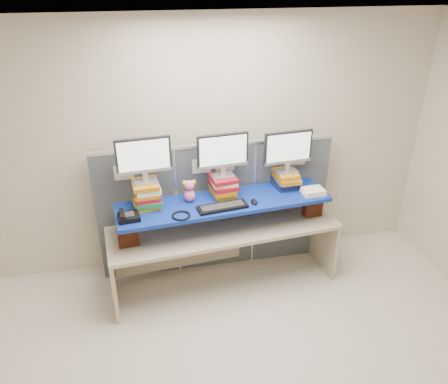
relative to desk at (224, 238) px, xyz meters
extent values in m
cube|color=beige|center=(-0.02, -1.42, 0.81)|extent=(5.00, 4.00, 2.80)
cube|color=white|center=(-0.02, -1.42, 2.21)|extent=(5.00, 4.00, 0.01)
cube|color=#41464D|center=(-0.89, 0.36, 0.16)|extent=(0.85, 0.05, 1.50)
cube|color=#41464D|center=(-0.02, 0.36, 0.16)|extent=(0.85, 0.05, 1.50)
cube|color=#41464D|center=(0.84, 0.36, 0.16)|extent=(0.85, 0.05, 1.50)
cube|color=silver|center=(-0.02, 0.36, 0.93)|extent=(2.60, 0.06, 0.03)
cube|color=beige|center=(-0.97, 0.33, 0.71)|extent=(0.20, 0.00, 0.16)
cube|color=beige|center=(-0.17, 0.33, 0.71)|extent=(0.20, 0.00, 0.16)
cube|color=beige|center=(0.08, 0.33, 0.71)|extent=(0.20, 0.00, 0.16)
cube|color=beige|center=(0.88, 0.33, 0.71)|extent=(0.20, 0.00, 0.16)
cube|color=#B7A88C|center=(0.00, 0.00, 0.13)|extent=(2.47, 0.92, 0.04)
cube|color=#B7A88C|center=(-1.18, -0.11, -0.24)|extent=(0.10, 0.66, 0.70)
cube|color=#B7A88C|center=(1.18, 0.11, -0.24)|extent=(0.10, 0.66, 0.70)
cube|color=maroon|center=(-0.98, -0.14, 0.28)|extent=(0.21, 0.13, 0.27)
cube|color=maroon|center=(0.99, 0.04, 0.28)|extent=(0.21, 0.13, 0.27)
cube|color=navy|center=(0.00, 0.00, 0.44)|extent=(2.22, 0.74, 0.04)
cube|color=gold|center=(-0.77, 0.05, 0.48)|extent=(0.28, 0.30, 0.05)
cube|color=#1B6837|center=(-0.75, 0.04, 0.53)|extent=(0.26, 0.30, 0.05)
cube|color=maroon|center=(-0.76, 0.04, 0.57)|extent=(0.26, 0.29, 0.04)
cube|color=#B87111|center=(-0.77, 0.04, 0.61)|extent=(0.25, 0.27, 0.03)
cube|color=silver|center=(-0.75, 0.05, 0.65)|extent=(0.26, 0.30, 0.05)
cube|color=#B87111|center=(-0.77, 0.05, 0.70)|extent=(0.27, 0.30, 0.04)
cube|color=gold|center=(0.02, 0.13, 0.48)|extent=(0.25, 0.30, 0.05)
cube|color=#B87111|center=(0.01, 0.12, 0.53)|extent=(0.25, 0.32, 0.05)
cube|color=maroon|center=(0.02, 0.12, 0.58)|extent=(0.28, 0.31, 0.05)
cube|color=silver|center=(0.02, 0.13, 0.62)|extent=(0.26, 0.30, 0.03)
cube|color=maroon|center=(0.01, 0.12, 0.65)|extent=(0.28, 0.30, 0.04)
cube|color=#101D49|center=(0.72, 0.19, 0.47)|extent=(0.28, 0.29, 0.03)
cube|color=#101D49|center=(0.72, 0.19, 0.51)|extent=(0.25, 0.29, 0.04)
cube|color=#B87111|center=(0.73, 0.17, 0.56)|extent=(0.24, 0.31, 0.05)
cube|color=#B87111|center=(0.71, 0.19, 0.61)|extent=(0.24, 0.31, 0.05)
cube|color=#97979C|center=(-0.76, 0.05, 0.73)|extent=(0.24, 0.17, 0.02)
cube|color=#97979C|center=(-0.76, 0.05, 0.78)|extent=(0.06, 0.05, 0.09)
cube|color=black|center=(-0.76, 0.05, 1.00)|extent=(0.52, 0.08, 0.35)
cube|color=white|center=(-0.76, 0.03, 1.00)|extent=(0.48, 0.05, 0.30)
cube|color=#97979C|center=(0.01, 0.12, 0.68)|extent=(0.24, 0.17, 0.02)
cube|color=#97979C|center=(0.01, 0.12, 0.74)|extent=(0.06, 0.05, 0.09)
cube|color=black|center=(0.01, 0.12, 0.96)|extent=(0.52, 0.08, 0.35)
cube|color=white|center=(0.01, 0.10, 0.96)|extent=(0.48, 0.05, 0.30)
cube|color=#97979C|center=(0.72, 0.19, 0.64)|extent=(0.24, 0.17, 0.02)
cube|color=#97979C|center=(0.72, 0.19, 0.69)|extent=(0.06, 0.05, 0.09)
cube|color=black|center=(0.72, 0.19, 0.91)|extent=(0.52, 0.08, 0.35)
cube|color=white|center=(0.72, 0.17, 0.91)|extent=(0.48, 0.05, 0.30)
cube|color=black|center=(-0.05, -0.15, 0.47)|extent=(0.52, 0.23, 0.03)
cube|color=#29292B|center=(-0.05, -0.15, 0.49)|extent=(0.44, 0.17, 0.00)
ellipsoid|color=black|center=(0.29, -0.11, 0.47)|extent=(0.08, 0.12, 0.03)
cube|color=black|center=(-0.95, -0.17, 0.48)|extent=(0.22, 0.20, 0.05)
cube|color=#29292B|center=(-0.95, -0.17, 0.51)|extent=(0.11, 0.11, 0.01)
cube|color=black|center=(-1.01, -0.18, 0.52)|extent=(0.07, 0.18, 0.03)
torus|color=black|center=(-0.46, -0.22, 0.47)|extent=(0.21, 0.21, 0.02)
ellipsoid|color=pink|center=(-0.34, 0.06, 0.52)|extent=(0.11, 0.10, 0.13)
sphere|color=pink|center=(-0.34, 0.06, 0.64)|extent=(0.10, 0.10, 0.10)
sphere|color=yellow|center=(-0.39, 0.06, 0.67)|extent=(0.05, 0.05, 0.05)
sphere|color=yellow|center=(-0.29, 0.06, 0.67)|extent=(0.05, 0.05, 0.05)
cube|color=#EFEACC|center=(0.94, -0.04, 0.47)|extent=(0.24, 0.20, 0.03)
cube|color=#EFEACC|center=(0.94, -0.04, 0.50)|extent=(0.23, 0.19, 0.03)
camera|label=1|loc=(-0.79, -3.81, 2.59)|focal=35.00mm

